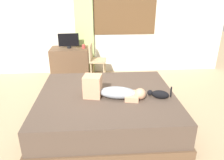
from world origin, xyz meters
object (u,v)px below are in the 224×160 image
bed (107,108)px  cup (84,46)px  chair_by_desk (95,58)px  tv_monitor (69,41)px  desk (70,63)px  person_lying (111,90)px  cat (159,94)px

bed → cup: bearing=102.6°
chair_by_desk → tv_monitor: bearing=167.8°
chair_by_desk → desk: bearing=167.7°
desk → tv_monitor: bearing=180.0°
cup → chair_by_desk: 0.39m
person_lying → cat: bearing=-6.6°
chair_by_desk → bed: bearing=-84.3°
person_lying → tv_monitor: size_ratio=1.96×
cat → cup: bearing=119.0°
cat → bed: bearing=165.3°
person_lying → cup: size_ratio=10.10×
desk → cup: bearing=-6.8°
chair_by_desk → cup: bearing=160.9°
bed → person_lying: bearing=-62.1°
tv_monitor → chair_by_desk: bearing=-12.2°
chair_by_desk → person_lying: bearing=-82.9°
desk → tv_monitor: tv_monitor is taller
tv_monitor → chair_by_desk: tv_monitor is taller
cat → cup: size_ratio=3.68×
cat → cup: cup is taller
person_lying → desk: person_lying is taller
person_lying → desk: bearing=111.6°
person_lying → bed: bearing=117.9°
person_lying → chair_by_desk: size_ratio=1.10×
cup → chair_by_desk: chair_by_desk is taller
cup → chair_by_desk: (0.26, -0.09, -0.28)m
cat → desk: 2.77m
cat → chair_by_desk: (-0.97, 2.13, -0.07)m
tv_monitor → cup: 0.38m
bed → desk: bearing=111.2°
person_lying → tv_monitor: tv_monitor is taller
cat → desk: desk is taller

